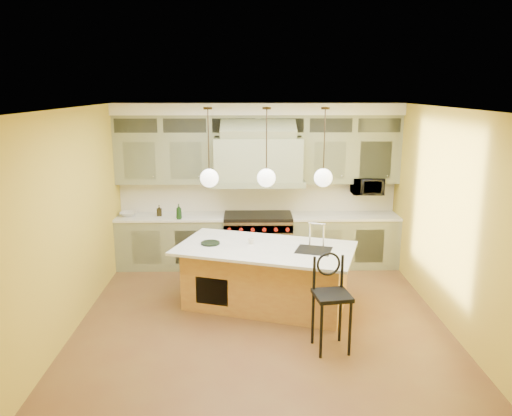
{
  "coord_description": "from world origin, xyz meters",
  "views": [
    {
      "loc": [
        -0.2,
        -6.44,
        3.15
      ],
      "look_at": [
        -0.06,
        0.7,
        1.43
      ],
      "focal_mm": 35.0,
      "sensor_mm": 36.0,
      "label": 1
    }
  ],
  "objects_px": {
    "range": "(258,240)",
    "kitchen_island": "(266,275)",
    "microwave": "(367,186)",
    "counter_stool": "(331,296)"
  },
  "relations": [
    {
      "from": "kitchen_island",
      "to": "range",
      "type": "bearing_deg",
      "value": 110.6
    },
    {
      "from": "range",
      "to": "kitchen_island",
      "type": "distance_m",
      "value": 1.7
    },
    {
      "from": "kitchen_island",
      "to": "microwave",
      "type": "distance_m",
      "value": 2.77
    },
    {
      "from": "kitchen_island",
      "to": "counter_stool",
      "type": "bearing_deg",
      "value": -42.08
    },
    {
      "from": "kitchen_island",
      "to": "counter_stool",
      "type": "distance_m",
      "value": 1.49
    },
    {
      "from": "counter_stool",
      "to": "microwave",
      "type": "distance_m",
      "value": 3.37
    },
    {
      "from": "microwave",
      "to": "counter_stool",
      "type": "bearing_deg",
      "value": -110.11
    },
    {
      "from": "microwave",
      "to": "range",
      "type": "bearing_deg",
      "value": -176.88
    },
    {
      "from": "range",
      "to": "microwave",
      "type": "xyz_separation_m",
      "value": [
        1.95,
        0.11,
        0.96
      ]
    },
    {
      "from": "range",
      "to": "kitchen_island",
      "type": "height_order",
      "value": "kitchen_island"
    }
  ]
}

